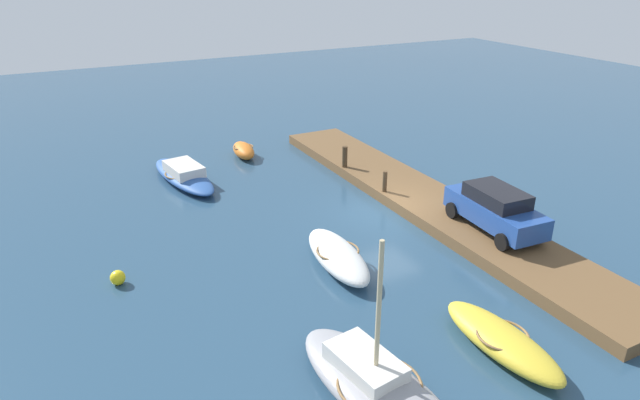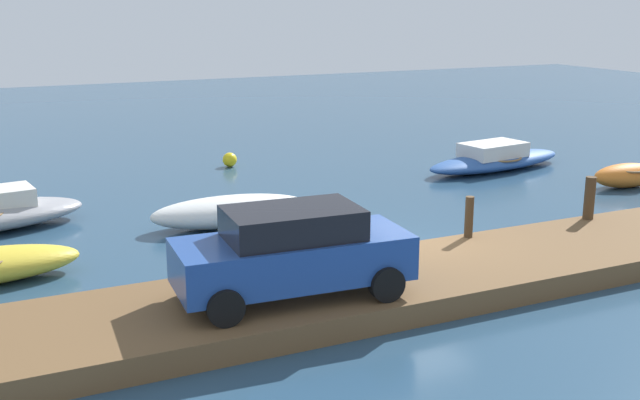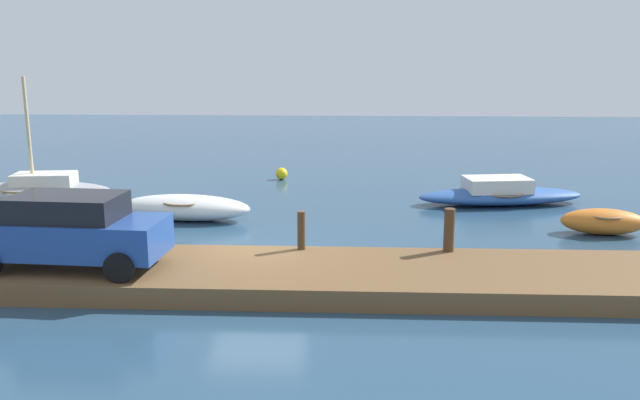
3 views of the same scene
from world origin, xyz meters
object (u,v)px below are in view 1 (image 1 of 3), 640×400
(mooring_post_west, at_px, (385,182))
(mooring_post_mid_west, at_px, (345,157))
(dinghy_orange, at_px, (244,150))
(motorboat_blue, at_px, (184,174))
(marker_buoy, at_px, (118,278))
(rowboat_yellow, at_px, (502,340))
(sailboat_grey, at_px, (377,386))
(rowboat_white, at_px, (338,256))
(parked_car, at_px, (495,208))

(mooring_post_west, height_order, mooring_post_mid_west, mooring_post_mid_west)
(dinghy_orange, distance_m, mooring_post_west, 9.28)
(mooring_post_west, bearing_deg, dinghy_orange, 22.19)
(motorboat_blue, relative_size, dinghy_orange, 2.43)
(mooring_post_mid_west, relative_size, marker_buoy, 2.09)
(dinghy_orange, bearing_deg, rowboat_yellow, -172.62)
(mooring_post_west, bearing_deg, motorboat_blue, 48.79)
(mooring_post_mid_west, bearing_deg, dinghy_orange, 34.97)
(mooring_post_mid_west, bearing_deg, rowboat_yellow, 168.22)
(marker_buoy, bearing_deg, motorboat_blue, -28.12)
(mooring_post_mid_west, bearing_deg, marker_buoy, 114.28)
(mooring_post_west, bearing_deg, sailboat_grey, 145.77)
(rowboat_white, bearing_deg, mooring_post_west, -43.28)
(rowboat_white, relative_size, marker_buoy, 8.60)
(rowboat_white, relative_size, mooring_post_west, 4.57)
(dinghy_orange, bearing_deg, motorboat_blue, 124.26)
(sailboat_grey, relative_size, parked_car, 1.37)
(motorboat_blue, relative_size, rowboat_white, 1.39)
(motorboat_blue, height_order, rowboat_yellow, motorboat_blue)
(sailboat_grey, height_order, mooring_post_mid_west, sailboat_grey)
(motorboat_blue, xyz_separation_m, rowboat_white, (-10.50, -2.74, 0.03))
(mooring_post_mid_west, xyz_separation_m, parked_car, (-8.61, -1.64, 0.33))
(parked_car, relative_size, marker_buoy, 8.54)
(dinghy_orange, xyz_separation_m, mooring_post_mid_west, (-5.00, -3.50, 0.61))
(rowboat_white, bearing_deg, motorboat_blue, 20.19)
(rowboat_yellow, xyz_separation_m, marker_buoy, (8.48, 8.86, -0.11))
(parked_car, bearing_deg, dinghy_orange, 24.24)
(sailboat_grey, bearing_deg, marker_buoy, 21.67)
(motorboat_blue, relative_size, mooring_post_west, 6.35)
(mooring_post_west, height_order, parked_car, parked_car)
(motorboat_blue, relative_size, sailboat_grey, 1.02)
(rowboat_white, bearing_deg, mooring_post_mid_west, -25.71)
(sailboat_grey, bearing_deg, mooring_post_mid_west, -34.63)
(sailboat_grey, xyz_separation_m, parked_car, (5.15, -8.57, 0.90))
(sailboat_grey, distance_m, parked_car, 10.04)
(rowboat_yellow, height_order, sailboat_grey, sailboat_grey)
(rowboat_white, xyz_separation_m, mooring_post_west, (4.04, -4.63, 0.53))
(motorboat_blue, bearing_deg, rowboat_white, -173.52)
(dinghy_orange, distance_m, parked_car, 14.58)
(rowboat_yellow, bearing_deg, marker_buoy, 44.75)
(sailboat_grey, bearing_deg, mooring_post_west, -42.13)
(mooring_post_mid_west, bearing_deg, parked_car, -169.21)
(sailboat_grey, height_order, parked_car, sailboat_grey)
(rowboat_white, distance_m, mooring_post_mid_west, 8.94)
(sailboat_grey, bearing_deg, rowboat_yellow, -98.07)
(rowboat_yellow, distance_m, rowboat_white, 6.40)
(motorboat_blue, bearing_deg, marker_buoy, 143.74)
(mooring_post_mid_west, bearing_deg, motorboat_blue, 68.68)
(dinghy_orange, bearing_deg, parked_car, -153.85)
(marker_buoy, bearing_deg, sailboat_grey, -150.43)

